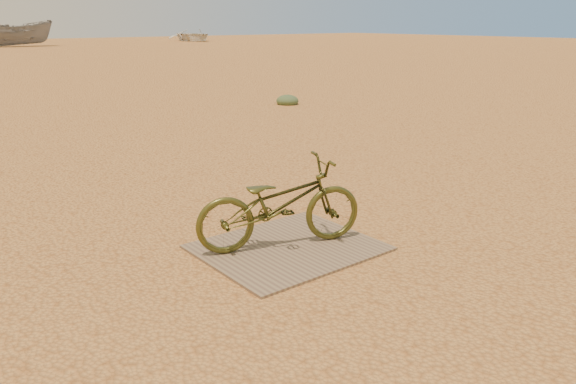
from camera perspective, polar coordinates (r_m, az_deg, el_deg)
ground at (r=4.65m, az=4.11°, el=-6.67°), size 120.00×120.00×0.00m
plywood_board at (r=4.81m, az=-0.00°, el=-5.67°), size 1.43×1.20×0.02m
bicycle at (r=4.69m, az=-0.83°, el=-1.19°), size 1.52×0.94×0.75m
boat_mid_right at (r=46.83m, az=-25.69°, el=14.32°), size 4.98×2.29×1.87m
boat_far_right at (r=54.19m, az=-9.59°, el=15.43°), size 4.18×5.46×1.05m
kale_b at (r=13.15m, az=-0.06°, el=8.91°), size 0.52×0.52×0.28m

